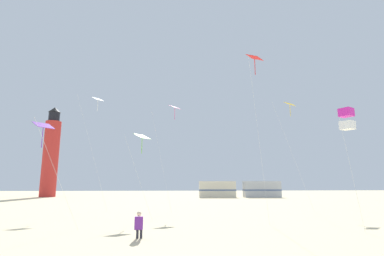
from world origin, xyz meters
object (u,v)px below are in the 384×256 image
Objects in this scene: kite_diamond_violet at (44,129)px; kite_box_magenta at (347,119)px; kite_diamond_rainbow at (174,111)px; rv_van_cream at (217,189)px; kite_diamond_white at (97,103)px; kite_diamond_gold at (290,108)px; rv_van_silver at (262,189)px; lighthouse_distant at (51,154)px; kite_diamond_lime at (142,139)px; kite_diamond_scarlet at (255,64)px; kite_flyer_standing at (139,224)px.

kite_box_magenta reaches higher than kite_diamond_violet.
kite_diamond_rainbow is 28.29m from rv_van_cream.
kite_diamond_white is at bearing 171.40° from kite_diamond_rainbow.
kite_diamond_gold is 1.80× the size of kite_diamond_violet.
rv_van_silver is (7.91, -0.59, 0.00)m from rv_van_cream.
kite_diamond_rainbow reaches higher than rv_van_cream.
kite_diamond_gold is 0.60× the size of lighthouse_distant.
kite_diamond_lime is 37.15m from rv_van_silver.
kite_diamond_scarlet is 10.57m from kite_diamond_gold.
rv_van_silver is (16.43, 25.27, -7.67)m from kite_diamond_rainbow.
rv_van_silver is at bearing 59.42° from kite_diamond_lime.
rv_van_cream is 7.93m from rv_van_silver.
kite_diamond_rainbow is 0.96× the size of kite_diamond_gold.
rv_van_silver is at bearing 57.11° from kite_diamond_violet.
kite_diamond_scarlet is 47.93m from lighthouse_distant.
kite_flyer_standing is at bearing -173.14° from kite_box_magenta.
kite_diamond_white is 1.90× the size of kite_diamond_violet.
rv_van_cream is (-0.33, 38.48, -4.30)m from kite_box_magenta.
kite_box_magenta is (15.97, -1.46, 0.51)m from kite_diamond_violet.
kite_diamond_violet is 40.36m from rv_van_cream.
rv_van_cream is (10.29, 39.75, 0.78)m from kite_flyer_standing.
rv_van_silver is (18.20, 39.16, 0.78)m from kite_flyer_standing.
kite_diamond_white is at bearing -68.69° from kite_flyer_standing.
kite_diamond_white reaches higher than rv_van_silver.
kite_diamond_lime is 15.09m from kite_diamond_gold.
lighthouse_distant is (-27.04, 39.52, -2.14)m from kite_diamond_scarlet.
kite_diamond_violet is 0.84× the size of rv_van_cream.
kite_diamond_rainbow is at bearing 175.83° from kite_diamond_gold.
kite_diamond_violet is (-18.13, -10.35, -4.23)m from kite_diamond_gold.
rv_van_silver is at bearing -113.95° from kite_flyer_standing.
kite_diamond_gold is 12.57m from kite_box_magenta.
lighthouse_distant is 31.52m from rv_van_cream.
kite_diamond_scarlet is 0.63× the size of lighthouse_distant.
kite_diamond_scarlet is at bearing -55.62° from lighthouse_distant.
kite_diamond_scarlet is at bearing -124.77° from kite_diamond_gold.
kite_diamond_gold is at bearing -5.95° from kite_diamond_white.
kite_diamond_violet is at bearing -122.57° from kite_diamond_rainbow.
kite_diamond_gold reaches higher than rv_van_cream.
kite_diamond_gold is (13.37, 5.72, 4.02)m from kite_diamond_lime.
kite_diamond_scarlet is 1.61× the size of rv_van_cream.
kite_box_magenta reaches higher than rv_van_cream.
kite_diamond_lime is at bearing 44.16° from kite_diamond_violet.
rv_van_cream is (15.64, 37.01, -3.79)m from kite_diamond_violet.
kite_diamond_violet is (0.21, -12.26, -4.75)m from kite_diamond_white.
kite_diamond_white is 1.06× the size of kite_diamond_gold.
kite_diamond_rainbow is 37.28m from lighthouse_distant.
lighthouse_distant reaches higher than kite_box_magenta.
kite_diamond_white is 30.61m from rv_van_cream.
kite_diamond_lime is 1.04× the size of kite_diamond_violet.
kite_diamond_lime is at bearing -156.82° from kite_diamond_gold.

